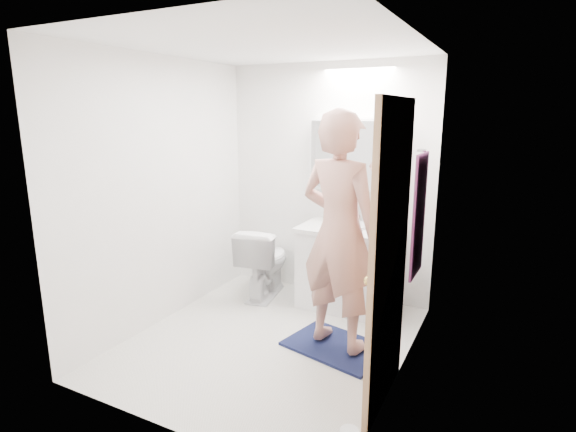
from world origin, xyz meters
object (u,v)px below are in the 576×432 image
Objects in this scene: vanity_cabinet at (348,270)px; soap_bottle_a at (327,211)px; person at (339,232)px; soap_bottle_b at (342,214)px; medicine_cabinet at (354,155)px; toilet at (264,261)px; toothbrush_cup at (374,222)px.

soap_bottle_a reaches higher than vanity_cabinet.
soap_bottle_b is (-0.34, 1.00, -0.09)m from person.
vanity_cabinet is 1.02× the size of medicine_cabinet.
vanity_cabinet is at bearing -62.86° from person.
vanity_cabinet is 1.13m from medicine_cabinet.
toilet is at bearing -172.60° from vanity_cabinet.
toilet is 3.64× the size of soap_bottle_a.
toilet is 0.40× the size of person.
person is 20.54× the size of toothbrush_cup.
person is 9.10× the size of soap_bottle_a.
soap_bottle_b is at bearing 126.94° from vanity_cabinet.
medicine_cabinet is 1.44m from toilet.
toilet is at bearing -165.80° from toothbrush_cup.
toothbrush_cup is (0.20, 0.16, 0.47)m from vanity_cabinet.
soap_bottle_b is (0.16, 0.03, -0.02)m from soap_bottle_a.
soap_bottle_b is at bearing 10.89° from soap_bottle_a.
soap_bottle_a is (-0.50, 0.97, -0.07)m from person.
soap_bottle_a is 1.18× the size of soap_bottle_b.
soap_bottle_a is at bearing -169.11° from soap_bottle_b.
soap_bottle_b reaches higher than toilet.
vanity_cabinet reaches higher than toilet.
vanity_cabinet is 9.77× the size of toothbrush_cup.
soap_bottle_a is 0.50m from toothbrush_cup.
toothbrush_cup is (0.34, -0.02, -0.05)m from soap_bottle_b.
person is (0.21, -0.82, 0.60)m from vanity_cabinet.
person reaches higher than vanity_cabinet.
toilet is at bearing -158.52° from soap_bottle_b.
medicine_cabinet is at bearing 18.61° from soap_bottle_b.
toothbrush_cup is (0.49, 0.01, -0.06)m from soap_bottle_a.
medicine_cabinet is (-0.05, 0.21, 1.11)m from vanity_cabinet.
medicine_cabinet is 0.47× the size of person.
person is 10.77× the size of soap_bottle_b.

